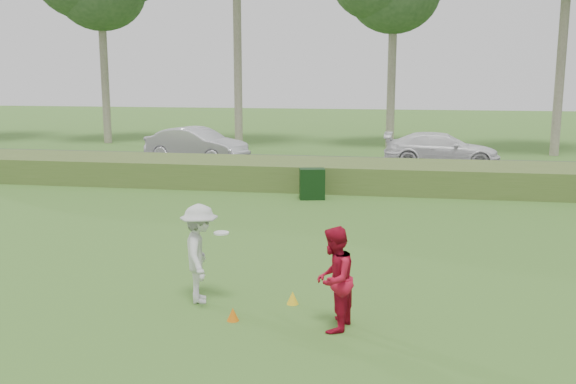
% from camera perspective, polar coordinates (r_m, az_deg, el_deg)
% --- Properties ---
extents(ground, '(120.00, 120.00, 0.00)m').
position_cam_1_polar(ground, '(11.48, -3.49, -10.08)').
color(ground, '#346421').
rests_on(ground, ground).
extents(reed_strip, '(80.00, 3.00, 0.90)m').
position_cam_1_polar(reed_strip, '(22.87, 3.45, 1.57)').
color(reed_strip, '#435D25').
rests_on(reed_strip, ground).
extents(park_road, '(80.00, 6.00, 0.06)m').
position_cam_1_polar(park_road, '(27.85, 4.60, 2.33)').
color(park_road, '#2D2D2D').
rests_on(park_road, ground).
extents(player_white, '(1.01, 1.29, 1.77)m').
position_cam_1_polar(player_white, '(11.52, -7.84, -5.44)').
color(player_white, silver).
rests_on(player_white, ground).
extents(player_red, '(0.79, 0.93, 1.68)m').
position_cam_1_polar(player_red, '(10.23, 4.10, -7.72)').
color(player_red, '#AB0E28').
rests_on(player_red, ground).
extents(cone_orange, '(0.20, 0.20, 0.22)m').
position_cam_1_polar(cone_orange, '(10.83, -4.92, -10.78)').
color(cone_orange, '#D7650B').
rests_on(cone_orange, ground).
extents(cone_yellow, '(0.21, 0.21, 0.23)m').
position_cam_1_polar(cone_yellow, '(11.51, 0.41, -9.38)').
color(cone_yellow, yellow).
rests_on(cone_yellow, ground).
extents(utility_cabinet, '(0.88, 0.66, 1.00)m').
position_cam_1_polar(utility_cabinet, '(20.65, 2.16, 0.73)').
color(utility_cabinet, black).
rests_on(utility_cabinet, ground).
extents(car_mid, '(4.96, 2.95, 1.54)m').
position_cam_1_polar(car_mid, '(28.91, -8.14, 4.16)').
color(car_mid, silver).
rests_on(car_mid, park_road).
extents(car_right, '(4.91, 2.06, 1.42)m').
position_cam_1_polar(car_right, '(28.33, 13.47, 3.71)').
color(car_right, white).
rests_on(car_right, park_road).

